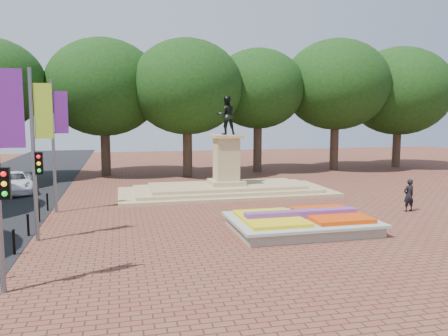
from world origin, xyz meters
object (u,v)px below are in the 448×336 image
monument (226,180)px  pedestrian (409,195)px  flower_bed (302,222)px  van (14,183)px

monument → pedestrian: 11.24m
flower_bed → pedestrian: bearing=17.9°
pedestrian → van: bearing=-31.6°
monument → van: size_ratio=2.76×
van → monument: bearing=-26.0°
flower_bed → van: 20.01m
flower_bed → pedestrian: (7.18, 2.32, 0.50)m
flower_bed → van: size_ratio=1.24×
flower_bed → monument: monument is taller
flower_bed → van: (-14.80, 13.46, 0.33)m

